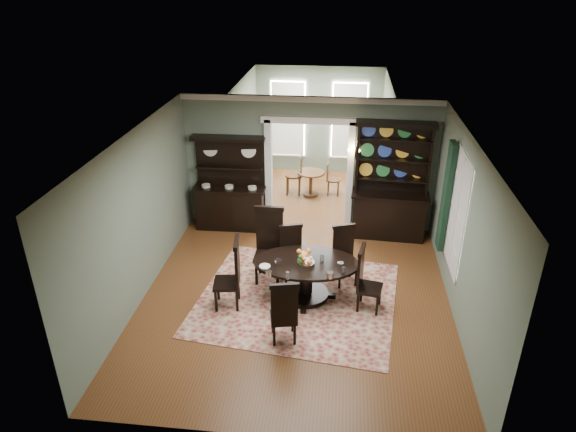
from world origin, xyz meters
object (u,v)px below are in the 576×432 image
(dining_table, at_px, (306,272))
(welsh_dresser, at_px, (390,197))
(sideboard, at_px, (230,197))
(parlor_table, at_px, (311,180))

(dining_table, height_order, welsh_dresser, welsh_dresser)
(dining_table, xyz_separation_m, welsh_dresser, (1.61, 2.58, 0.42))
(dining_table, relative_size, sideboard, 0.90)
(welsh_dresser, height_order, parlor_table, welsh_dresser)
(dining_table, xyz_separation_m, parlor_table, (-0.24, 4.57, -0.08))
(parlor_table, bearing_deg, dining_table, -87.02)
(sideboard, height_order, parlor_table, sideboard)
(sideboard, bearing_deg, parlor_table, 48.50)
(dining_table, distance_m, sideboard, 3.25)
(dining_table, distance_m, welsh_dresser, 3.07)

